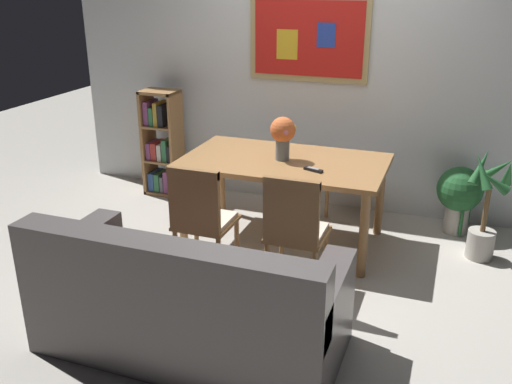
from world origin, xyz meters
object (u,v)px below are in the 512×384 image
(leather_couch, at_px, (186,305))
(dining_chair_near_right, at_px, (295,226))
(bookshelf, at_px, (163,147))
(dining_table, at_px, (284,169))
(dining_chair_far_right, at_px, (353,157))
(potted_palm, at_px, (486,213))
(dining_chair_near_left, at_px, (201,214))
(flower_vase, at_px, (283,134))
(potted_ivy, at_px, (459,194))
(tv_remote, at_px, (313,170))

(leather_couch, bearing_deg, dining_chair_near_right, 63.14)
(bookshelf, bearing_deg, dining_table, -23.45)
(dining_chair_far_right, height_order, potted_palm, dining_chair_far_right)
(dining_table, xyz_separation_m, leather_couch, (-0.08, -1.65, -0.33))
(dining_chair_near_right, height_order, dining_chair_near_left, same)
(dining_chair_far_right, relative_size, leather_couch, 0.51)
(bookshelf, bearing_deg, flower_vase, -23.88)
(dining_table, xyz_separation_m, bookshelf, (-1.50, 0.65, -0.15))
(bookshelf, xyz_separation_m, potted_ivy, (2.89, 0.02, -0.13))
(leather_couch, distance_m, potted_palm, 2.51)
(dining_chair_near_right, bearing_deg, potted_palm, 40.35)
(tv_remote, bearing_deg, dining_chair_near_right, -86.11)
(dining_chair_far_right, height_order, flower_vase, flower_vase)
(potted_ivy, xyz_separation_m, tv_remote, (-1.09, -0.87, 0.37))
(bookshelf, height_order, potted_ivy, bookshelf)
(potted_palm, distance_m, flower_vase, 1.71)
(bookshelf, bearing_deg, leather_couch, -58.27)
(tv_remote, bearing_deg, dining_table, 146.14)
(dining_table, bearing_deg, bookshelf, 156.55)
(flower_vase, bearing_deg, dining_chair_far_right, 63.81)
(dining_chair_far_right, bearing_deg, flower_vase, -116.19)
(dining_chair_near_right, xyz_separation_m, dining_chair_far_right, (0.07, 1.68, 0.00))
(potted_palm, height_order, tv_remote, potted_palm)
(dining_chair_near_right, height_order, potted_palm, dining_chair_near_right)
(dining_chair_far_right, bearing_deg, bookshelf, -174.07)
(dining_chair_far_right, relative_size, tv_remote, 5.63)
(potted_palm, relative_size, tv_remote, 5.49)
(dining_table, xyz_separation_m, dining_chair_near_left, (-0.35, -0.87, -0.10))
(bookshelf, xyz_separation_m, potted_palm, (3.09, -0.42, -0.10))
(flower_vase, bearing_deg, tv_remote, -31.68)
(potted_ivy, distance_m, tv_remote, 1.44)
(bookshelf, bearing_deg, potted_palm, -7.72)
(dining_chair_near_right, bearing_deg, potted_ivy, 55.08)
(dining_chair_near_left, height_order, potted_ivy, dining_chair_near_left)
(dining_table, bearing_deg, potted_ivy, 25.84)
(potted_ivy, bearing_deg, bookshelf, -179.62)
(leather_couch, height_order, tv_remote, leather_couch)
(dining_chair_near_right, distance_m, potted_palm, 1.64)
(bookshelf, height_order, flower_vase, flower_vase)
(dining_table, relative_size, dining_chair_near_right, 1.81)
(tv_remote, bearing_deg, leather_couch, -104.45)
(dining_table, height_order, tv_remote, tv_remote)
(dining_chair_near_right, relative_size, potted_ivy, 1.51)
(dining_table, xyz_separation_m, potted_palm, (1.59, 0.23, -0.25))
(dining_table, relative_size, bookshelf, 1.54)
(dining_chair_near_right, bearing_deg, leather_couch, -116.86)
(dining_chair_far_right, distance_m, leather_couch, 2.56)
(dining_chair_far_right, height_order, bookshelf, bookshelf)
(dining_chair_near_left, height_order, bookshelf, bookshelf)
(dining_chair_far_right, xyz_separation_m, potted_ivy, (0.98, -0.18, -0.18))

